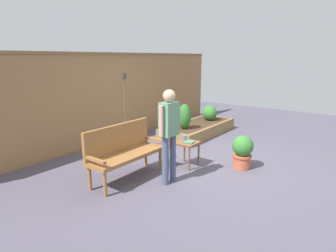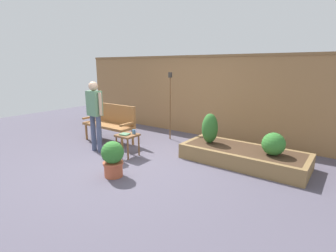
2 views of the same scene
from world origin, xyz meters
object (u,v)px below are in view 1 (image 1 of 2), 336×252
garden_bench (123,148)px  shrub_near_bench (184,117)px  book_on_table (189,142)px  cup_on_table (185,138)px  potted_boxwood (242,151)px  person_by_bench (169,128)px  side_table (187,146)px  shrub_far_corner (210,113)px  tiki_torch (125,98)px

garden_bench → shrub_near_bench: (2.53, 0.45, 0.07)m
book_on_table → cup_on_table: bearing=48.2°
potted_boxwood → person_by_bench: 1.62m
book_on_table → person_by_bench: 0.90m
cup_on_table → person_by_bench: 1.02m
side_table → garden_bench: bearing=153.8°
garden_bench → shrub_far_corner: bearing=6.8°
side_table → shrub_far_corner: bearing=20.5°
potted_boxwood → tiki_torch: (-0.57, 2.49, 0.84)m
potted_boxwood → shrub_far_corner: (2.16, 1.90, 0.17)m
potted_boxwood → shrub_near_bench: bearing=65.4°
cup_on_table → shrub_near_bench: (1.32, 0.90, 0.09)m
side_table → person_by_bench: 0.98m
person_by_bench → potted_boxwood: bearing=-28.3°
shrub_near_bench → book_on_table: bearing=-143.1°
book_on_table → shrub_near_bench: 1.79m
side_table → shrub_near_bench: 1.75m
cup_on_table → shrub_far_corner: 2.76m
garden_bench → potted_boxwood: bearing=-41.1°
person_by_bench → side_table: bearing=12.5°
person_by_bench → book_on_table: bearing=8.5°
garden_bench → side_table: bearing=-26.2°
book_on_table → tiki_torch: 1.79m
book_on_table → shrub_near_bench: (1.42, 1.07, 0.12)m
tiki_torch → person_by_bench: bearing=-113.2°
book_on_table → potted_boxwood: size_ratio=0.28×
potted_boxwood → shrub_near_bench: size_ratio=1.01×
potted_boxwood → shrub_far_corner: bearing=41.4°
shrub_near_bench → potted_boxwood: bearing=-114.6°
shrub_far_corner → shrub_near_bench: bearing=180.0°
book_on_table → side_table: bearing=63.7°
cup_on_table → person_by_bench: (-0.88, -0.29, 0.41)m
tiki_torch → book_on_table: bearing=-89.3°
tiki_torch → cup_on_table: bearing=-85.2°
side_table → cup_on_table: cup_on_table is taller
garden_bench → side_table: (1.13, -0.55, -0.15)m
book_on_table → shrub_near_bench: bearing=26.7°
garden_bench → book_on_table: bearing=-29.0°
garden_bench → book_on_table: 1.27m
book_on_table → shrub_far_corner: bearing=11.3°
book_on_table → shrub_far_corner: 2.92m
cup_on_table → side_table: bearing=-128.4°
shrub_near_bench → person_by_bench: person_by_bench is taller
garden_bench → person_by_bench: (0.33, -0.73, 0.39)m
cup_on_table → shrub_far_corner: shrub_far_corner is taller
cup_on_table → tiki_torch: bearing=94.8°
side_table → potted_boxwood: bearing=-59.2°
side_table → book_on_table: book_on_table is taller
side_table → potted_boxwood: potted_boxwood is taller
book_on_table → shrub_near_bench: shrub_near_bench is taller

